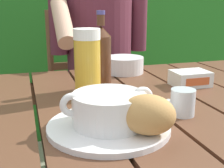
# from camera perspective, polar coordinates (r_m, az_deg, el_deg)

# --- Properties ---
(dining_table) EXTENTS (1.30, 0.84, 0.73)m
(dining_table) POSITION_cam_1_polar(r_m,az_deg,el_deg) (0.85, 1.02, -9.30)
(dining_table) COLOR brown
(dining_table) RESTS_ON ground_plane
(chair_near_diner) EXTENTS (0.47, 0.40, 0.96)m
(chair_near_diner) POSITION_cam_1_polar(r_m,az_deg,el_deg) (1.70, -3.65, -2.11)
(chair_near_diner) COLOR brown
(chair_near_diner) RESTS_ON ground_plane
(person_eating) EXTENTS (0.48, 0.47, 1.23)m
(person_eating) POSITION_cam_1_polar(r_m,az_deg,el_deg) (1.46, -2.18, 4.62)
(person_eating) COLOR #5B2532
(person_eating) RESTS_ON ground_plane
(serving_plate) EXTENTS (0.26, 0.26, 0.01)m
(serving_plate) POSITION_cam_1_polar(r_m,az_deg,el_deg) (0.64, -0.64, -8.14)
(serving_plate) COLOR white
(serving_plate) RESTS_ON dining_table
(soup_bowl) EXTENTS (0.20, 0.15, 0.08)m
(soup_bowl) POSITION_cam_1_polar(r_m,az_deg,el_deg) (0.62, -0.65, -4.62)
(soup_bowl) COLOR white
(soup_bowl) RESTS_ON serving_plate
(bread_roll) EXTENTS (0.13, 0.12, 0.08)m
(bread_roll) POSITION_cam_1_polar(r_m,az_deg,el_deg) (0.58, 6.96, -5.86)
(bread_roll) COLOR tan
(bread_roll) RESTS_ON serving_plate
(beer_glass) EXTENTS (0.07, 0.07, 0.19)m
(beer_glass) POSITION_cam_1_polar(r_m,az_deg,el_deg) (0.82, -4.76, 3.92)
(beer_glass) COLOR gold
(beer_glass) RESTS_ON dining_table
(beer_bottle) EXTENTS (0.06, 0.06, 0.24)m
(beer_bottle) POSITION_cam_1_polar(r_m,az_deg,el_deg) (0.90, -2.09, 5.28)
(beer_bottle) COLOR #4C2A19
(beer_bottle) RESTS_ON dining_table
(water_glass_small) EXTENTS (0.06, 0.06, 0.06)m
(water_glass_small) POSITION_cam_1_polar(r_m,az_deg,el_deg) (0.72, 13.46, -3.44)
(water_glass_small) COLOR silver
(water_glass_small) RESTS_ON dining_table
(butter_tub) EXTENTS (0.12, 0.09, 0.05)m
(butter_tub) POSITION_cam_1_polar(r_m,az_deg,el_deg) (0.99, 14.82, 1.06)
(butter_tub) COLOR white
(butter_tub) RESTS_ON dining_table
(table_knife) EXTENTS (0.16, 0.07, 0.01)m
(table_knife) POSITION_cam_1_polar(r_m,az_deg,el_deg) (0.76, 6.24, -4.42)
(table_knife) COLOR silver
(table_knife) RESTS_ON dining_table
(diner_bowl) EXTENTS (0.15, 0.15, 0.06)m
(diner_bowl) POSITION_cam_1_polar(r_m,az_deg,el_deg) (1.13, 2.34, 3.71)
(diner_bowl) COLOR white
(diner_bowl) RESTS_ON dining_table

